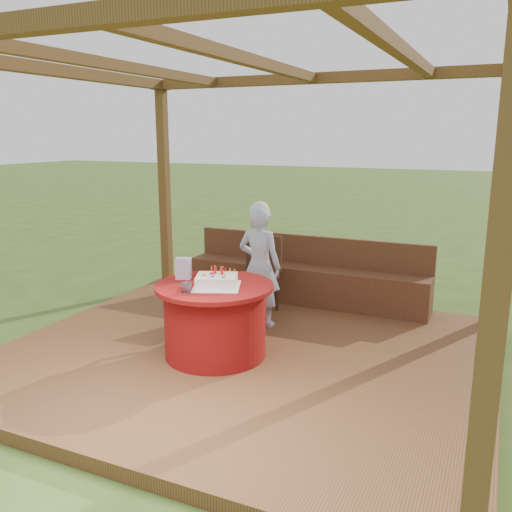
# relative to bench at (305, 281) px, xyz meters

# --- Properties ---
(ground) EXTENTS (60.00, 60.00, 0.00)m
(ground) POSITION_rel_bench_xyz_m (0.00, -1.72, -0.38)
(ground) COLOR #38551C
(ground) RESTS_ON ground
(deck) EXTENTS (4.50, 4.00, 0.12)m
(deck) POSITION_rel_bench_xyz_m (0.00, -1.72, -0.32)
(deck) COLOR brown
(deck) RESTS_ON ground
(pergola) EXTENTS (4.50, 4.00, 2.72)m
(pergola) POSITION_rel_bench_xyz_m (0.00, -1.72, 2.02)
(pergola) COLOR brown
(pergola) RESTS_ON deck
(bench) EXTENTS (3.00, 0.42, 0.80)m
(bench) POSITION_rel_bench_xyz_m (0.00, 0.00, 0.00)
(bench) COLOR brown
(bench) RESTS_ON deck
(table) EXTENTS (1.09, 1.09, 0.69)m
(table) POSITION_rel_bench_xyz_m (-0.21, -1.93, 0.09)
(table) COLOR maroon
(table) RESTS_ON deck
(chair) EXTENTS (0.46, 0.46, 0.89)m
(chair) POSITION_rel_bench_xyz_m (-0.35, -0.58, 0.23)
(chair) COLOR #3C2113
(chair) RESTS_ON deck
(elderly_woman) EXTENTS (0.48, 0.31, 1.35)m
(elderly_woman) POSITION_rel_bench_xyz_m (-0.18, -0.99, 0.41)
(elderly_woman) COLOR #99B7E3
(elderly_woman) RESTS_ON deck
(birthday_cake) EXTENTS (0.53, 0.53, 0.18)m
(birthday_cake) POSITION_rel_bench_xyz_m (-0.15, -1.99, 0.48)
(birthday_cake) COLOR white
(birthday_cake) RESTS_ON table
(gift_bag) EXTENTS (0.16, 0.13, 0.20)m
(gift_bag) POSITION_rel_bench_xyz_m (-0.57, -1.87, 0.53)
(gift_bag) COLOR #D58ABC
(gift_bag) RESTS_ON table
(drinking_glass) EXTENTS (0.12, 0.12, 0.10)m
(drinking_glass) POSITION_rel_bench_xyz_m (-0.30, -2.27, 0.47)
(drinking_glass) COLOR white
(drinking_glass) RESTS_ON table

